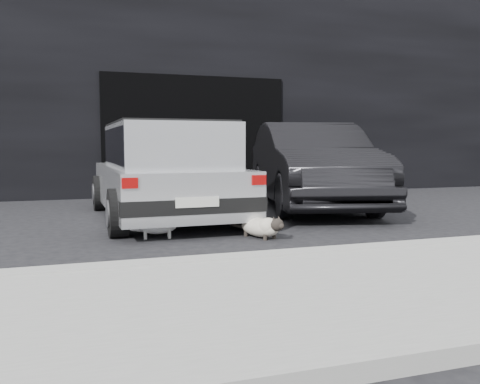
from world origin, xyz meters
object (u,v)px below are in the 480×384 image
object	(u,v)px
second_car	(311,165)
cat_siamese	(263,227)
silver_hatchback	(165,167)
cat_white	(160,225)

from	to	relation	value
second_car	cat_siamese	size ratio (longest dim) A/B	5.78
silver_hatchback	cat_siamese	bearing A→B (deg)	-67.90
cat_siamese	silver_hatchback	bearing A→B (deg)	-89.13
cat_siamese	cat_white	world-z (taller)	cat_white
silver_hatchback	second_car	size ratio (longest dim) A/B	0.86
second_car	cat_white	size ratio (longest dim) A/B	6.43
second_car	cat_white	bearing A→B (deg)	-131.97
silver_hatchback	second_car	xyz separation A→B (m)	(2.68, 0.59, -0.03)
silver_hatchback	cat_white	distance (m)	1.66
cat_white	second_car	bearing A→B (deg)	132.13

